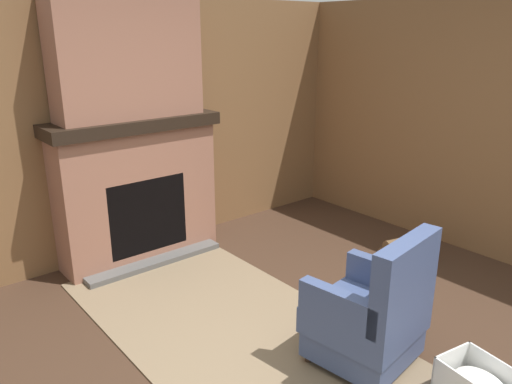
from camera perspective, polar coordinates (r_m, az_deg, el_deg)
ground_plane at (r=3.39m, az=7.25°, el=-20.64°), size 14.00×14.00×0.00m
wood_panel_wall_left at (r=4.88m, az=-15.09°, el=6.82°), size 0.06×5.76×2.41m
fireplace_hearth at (r=4.80m, az=-13.35°, el=0.19°), size 0.61×1.58×1.36m
chimney_breast at (r=4.60m, az=-14.53°, el=14.62°), size 0.35×1.30×1.04m
area_rug at (r=3.54m, az=2.07°, el=-18.46°), size 3.85×1.51×0.01m
armchair at (r=3.38m, az=12.98°, el=-13.72°), size 0.70×0.72×0.95m
firewood_stack at (r=5.01m, az=16.74°, el=-6.44°), size 0.42×0.46×0.21m
oil_lamp_vase at (r=4.52m, az=-18.72°, el=9.01°), size 0.13×0.13×0.32m
storage_case at (r=4.85m, az=-10.16°, el=9.70°), size 0.13×0.24×0.13m
decorative_plate_on_mantel at (r=4.70m, az=-14.03°, el=9.85°), size 0.06×0.25×0.24m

